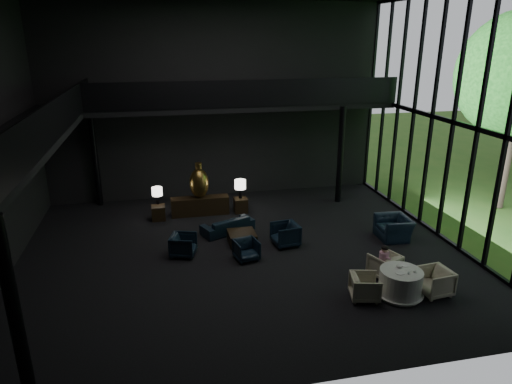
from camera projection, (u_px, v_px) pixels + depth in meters
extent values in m
cube|color=black|center=(244.00, 254.00, 14.68)|extent=(14.00, 12.00, 0.02)
cube|color=black|center=(216.00, 103.00, 18.93)|extent=(14.00, 0.04, 8.00)
cube|color=black|center=(306.00, 199.00, 7.83)|extent=(14.00, 0.04, 8.00)
cube|color=black|center=(22.00, 140.00, 12.19)|extent=(2.00, 12.00, 0.25)
cube|color=black|center=(244.00, 106.00, 18.20)|extent=(12.00, 2.00, 0.25)
cube|color=black|center=(59.00, 117.00, 12.20)|extent=(0.06, 12.00, 1.00)
cube|color=black|center=(249.00, 93.00, 17.08)|extent=(12.00, 0.06, 1.00)
cylinder|color=black|center=(16.00, 324.00, 7.77)|extent=(0.24, 0.24, 4.00)
cylinder|color=black|center=(95.00, 158.00, 18.31)|extent=(0.24, 0.24, 4.00)
cylinder|color=black|center=(340.00, 155.00, 18.68)|extent=(0.24, 0.24, 4.00)
cylinder|color=#382D23|center=(509.00, 149.00, 17.91)|extent=(0.36, 0.36, 4.90)
cube|color=black|center=(200.00, 206.00, 17.80)|extent=(2.23, 0.51, 0.71)
ellipsoid|color=olive|center=(199.00, 183.00, 17.50)|extent=(0.74, 0.74, 1.15)
cylinder|color=olive|center=(198.00, 166.00, 17.27)|extent=(0.25, 0.25, 0.23)
cube|color=black|center=(159.00, 213.00, 17.32)|extent=(0.50, 0.50, 0.55)
cylinder|color=black|center=(158.00, 200.00, 17.38)|extent=(0.12, 0.12, 0.35)
cylinder|color=white|center=(157.00, 191.00, 17.27)|extent=(0.40, 0.40, 0.32)
cube|color=black|center=(241.00, 205.00, 18.08)|extent=(0.52, 0.52, 0.57)
cylinder|color=black|center=(240.00, 193.00, 17.98)|extent=(0.13, 0.13, 0.39)
cylinder|color=white|center=(240.00, 184.00, 17.86)|extent=(0.44, 0.44, 0.35)
imported|color=#0D2230|center=(228.00, 223.00, 16.19)|extent=(1.79, 1.14, 0.67)
imported|color=black|center=(183.00, 244.00, 14.46)|extent=(0.90, 0.93, 0.78)
imported|color=black|center=(285.00, 232.00, 15.15)|extent=(0.94, 0.98, 0.91)
imported|color=#11274E|center=(246.00, 250.00, 14.21)|extent=(0.76, 0.73, 0.66)
imported|color=#121F39|center=(394.00, 223.00, 15.64)|extent=(0.87, 1.30, 1.11)
cube|color=black|center=(242.00, 238.00, 15.36)|extent=(0.90, 0.90, 0.40)
cylinder|color=white|center=(400.00, 283.00, 12.20)|extent=(1.13, 1.13, 0.75)
cone|color=white|center=(399.00, 294.00, 12.31)|extent=(1.28, 1.28, 0.10)
imported|color=beige|center=(385.00, 264.00, 13.20)|extent=(0.96, 0.93, 0.78)
imported|color=#C0B893|center=(435.00, 280.00, 12.27)|extent=(0.86, 0.91, 0.85)
imported|color=beige|center=(365.00, 286.00, 12.07)|extent=(0.82, 0.85, 0.74)
cylinder|color=#D3A8B3|center=(384.00, 258.00, 12.96)|extent=(0.28, 0.28, 0.40)
sphere|color=#D8A884|center=(385.00, 249.00, 12.86)|extent=(0.20, 0.20, 0.20)
ellipsoid|color=black|center=(385.00, 248.00, 12.85)|extent=(0.21, 0.21, 0.14)
cylinder|color=white|center=(400.00, 273.00, 11.95)|extent=(0.27, 0.27, 0.01)
cylinder|color=white|center=(404.00, 265.00, 12.36)|extent=(0.27, 0.27, 0.02)
cylinder|color=white|center=(409.00, 270.00, 12.09)|extent=(0.15, 0.15, 0.01)
cylinder|color=white|center=(415.00, 271.00, 11.98)|extent=(0.08, 0.08, 0.06)
ellipsoid|color=white|center=(399.00, 266.00, 12.23)|extent=(0.15, 0.15, 0.07)
cylinder|color=#99999E|center=(408.00, 273.00, 11.90)|extent=(0.07, 0.07, 0.06)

